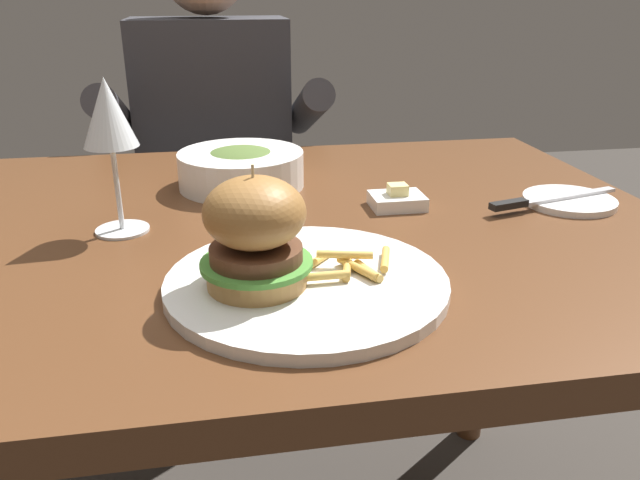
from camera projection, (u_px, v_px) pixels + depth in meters
dining_table at (252, 281)px, 0.91m from camera, size 1.21×0.86×0.74m
main_plate at (307, 283)px, 0.68m from camera, size 0.31×0.31×0.01m
burger_sandwich at (255, 233)px, 0.64m from camera, size 0.12×0.12×0.13m
fries_pile at (347, 265)px, 0.69m from camera, size 0.12×0.08×0.02m
wine_glass at (108, 119)px, 0.78m from camera, size 0.07×0.07×0.20m
bread_plate at (569, 201)px, 0.95m from camera, size 0.14×0.14×0.01m
table_knife at (544, 200)px, 0.92m from camera, size 0.23×0.07×0.01m
butter_dish at (397, 200)px, 0.93m from camera, size 0.08×0.06×0.04m
soup_bowl at (241, 168)px, 1.02m from camera, size 0.20×0.20×0.06m
diner_person at (218, 192)px, 1.58m from camera, size 0.51×0.36×1.18m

